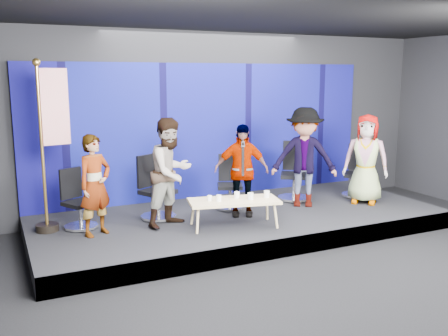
{
  "coord_description": "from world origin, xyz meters",
  "views": [
    {
      "loc": [
        -3.83,
        -5.0,
        2.67
      ],
      "look_at": [
        -0.36,
        2.4,
        1.15
      ],
      "focal_mm": 40.0,
      "sensor_mm": 36.0,
      "label": 1
    }
  ],
  "objects": [
    {
      "name": "coffee_table",
      "position": [
        -0.44,
        1.86,
        0.7
      ],
      "size": [
        1.52,
        0.9,
        0.44
      ],
      "rotation": [
        0.0,
        0.0,
        -0.23
      ],
      "color": "tan",
      "rests_on": "riser"
    },
    {
      "name": "panelist_a",
      "position": [
        -2.49,
        2.37,
        1.06
      ],
      "size": [
        0.66,
        0.58,
        1.53
      ],
      "primitive_type": "imported",
      "rotation": [
        0.0,
        0.0,
        0.48
      ],
      "color": "black",
      "rests_on": "riser"
    },
    {
      "name": "flag_stand",
      "position": [
        -3.03,
        2.88,
        1.69
      ],
      "size": [
        0.6,
        0.35,
        2.62
      ],
      "rotation": [
        0.0,
        0.0,
        0.19
      ],
      "color": "black",
      "rests_on": "riser"
    },
    {
      "name": "panelist_e",
      "position": [
        2.46,
        2.18,
        1.13
      ],
      "size": [
        0.95,
        0.95,
        1.67
      ],
      "primitive_type": "imported",
      "rotation": [
        0.0,
        0.0,
        -0.8
      ],
      "color": "black",
      "rests_on": "riser"
    },
    {
      "name": "chair_d",
      "position": [
        1.4,
        2.96,
        0.67
      ],
      "size": [
        0.87,
        0.87,
        1.12
      ],
      "rotation": [
        0.0,
        0.0,
        -0.58
      ],
      "color": "silver",
      "rests_on": "riser"
    },
    {
      "name": "panelist_d",
      "position": [
        1.28,
        2.47,
        1.21
      ],
      "size": [
        1.35,
        1.21,
        1.81
      ],
      "primitive_type": "imported",
      "rotation": [
        0.0,
        0.0,
        -0.58
      ],
      "color": "black",
      "rests_on": "riser"
    },
    {
      "name": "ground",
      "position": [
        0.0,
        0.0,
        0.0
      ],
      "size": [
        10.0,
        10.0,
        0.0
      ],
      "primitive_type": "plane",
      "color": "black",
      "rests_on": "ground"
    },
    {
      "name": "mug_e",
      "position": [
        0.11,
        1.78,
        0.79
      ],
      "size": [
        0.09,
        0.09,
        0.11
      ],
      "primitive_type": "cylinder",
      "color": "silver",
      "rests_on": "coffee_table"
    },
    {
      "name": "mug_a",
      "position": [
        -0.81,
        1.97,
        0.78
      ],
      "size": [
        0.07,
        0.07,
        0.08
      ],
      "primitive_type": "cylinder",
      "color": "silver",
      "rests_on": "coffee_table"
    },
    {
      "name": "riser",
      "position": [
        0.0,
        2.5,
        0.15
      ],
      "size": [
        7.0,
        3.0,
        0.3
      ],
      "primitive_type": "cube",
      "color": "black",
      "rests_on": "ground"
    },
    {
      "name": "chair_b",
      "position": [
        -1.42,
        2.84,
        0.65
      ],
      "size": [
        0.81,
        0.81,
        1.07
      ],
      "rotation": [
        0.0,
        0.0,
        0.46
      ],
      "color": "silver",
      "rests_on": "riser"
    },
    {
      "name": "room_walls",
      "position": [
        0.0,
        0.0,
        2.43
      ],
      "size": [
        10.02,
        8.02,
        3.51
      ],
      "color": "black",
      "rests_on": "ground"
    },
    {
      "name": "backdrop",
      "position": [
        0.0,
        3.95,
        1.6
      ],
      "size": [
        7.0,
        0.08,
        2.6
      ],
      "primitive_type": "cube",
      "color": "#0B0753",
      "rests_on": "riser"
    },
    {
      "name": "mug_c",
      "position": [
        -0.35,
        1.94,
        0.79
      ],
      "size": [
        0.09,
        0.09,
        0.1
      ],
      "primitive_type": "cylinder",
      "color": "silver",
      "rests_on": "coffee_table"
    },
    {
      "name": "panelist_c",
      "position": [
        -0.03,
        2.4,
        1.08
      ],
      "size": [
        1.0,
        0.71,
        1.57
      ],
      "primitive_type": "imported",
      "rotation": [
        0.0,
        0.0,
        -0.4
      ],
      "color": "black",
      "rests_on": "riser"
    },
    {
      "name": "chair_c",
      "position": [
        -0.01,
        2.9,
        0.62
      ],
      "size": [
        0.72,
        0.72,
        0.97
      ],
      "rotation": [
        0.0,
        0.0,
        -0.4
      ],
      "color": "silver",
      "rests_on": "riser"
    },
    {
      "name": "chair_e",
      "position": [
        2.67,
        2.63,
        0.64
      ],
      "size": [
        0.82,
        0.82,
        1.03
      ],
      "rotation": [
        0.0,
        0.0,
        -0.8
      ],
      "color": "silver",
      "rests_on": "riser"
    },
    {
      "name": "panelist_b",
      "position": [
        -1.31,
        2.35,
        1.16
      ],
      "size": [
        1.04,
        0.96,
        1.73
      ],
      "primitive_type": "imported",
      "rotation": [
        0.0,
        0.0,
        0.46
      ],
      "color": "black",
      "rests_on": "riser"
    },
    {
      "name": "chair_a",
      "position": [
        -2.69,
        2.83,
        0.61
      ],
      "size": [
        0.72,
        0.72,
        0.94
      ],
      "rotation": [
        0.0,
        0.0,
        0.48
      ],
      "color": "silver",
      "rests_on": "riser"
    },
    {
      "name": "mug_b",
      "position": [
        -0.7,
        1.87,
        0.79
      ],
      "size": [
        0.08,
        0.08,
        0.1
      ],
      "primitive_type": "cylinder",
      "color": "silver",
      "rests_on": "coffee_table"
    },
    {
      "name": "mug_d",
      "position": [
        -0.19,
        1.77,
        0.79
      ],
      "size": [
        0.09,
        0.09,
        0.11
      ],
      "primitive_type": "cylinder",
      "color": "silver",
      "rests_on": "coffee_table"
    }
  ]
}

